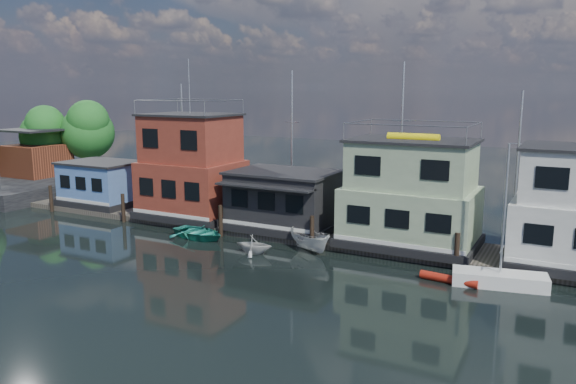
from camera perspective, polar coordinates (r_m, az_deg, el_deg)
The scene contains 14 objects.
ground at distance 30.09m, azimuth -10.51°, elevation -9.41°, with size 160.00×160.00×0.00m, color black.
dock at distance 39.69m, azimuth 0.25°, elevation -4.00°, with size 48.00×5.00×0.40m, color #595147.
houseboat_blue at distance 50.01m, azimuth -18.37°, elevation 0.85°, with size 6.40×4.90×3.66m.
houseboat_red at distance 43.42m, azimuth -9.75°, elevation 2.37°, with size 7.40×5.90×11.86m.
houseboat_dark at distance 39.40m, azimuth -0.41°, elevation -0.80°, with size 7.40×6.10×4.06m.
houseboat_green at distance 35.92m, azimuth 12.37°, elevation -0.33°, with size 8.40×5.90×7.03m.
pilings at distance 37.24m, azimuth -2.20°, elevation -3.56°, with size 42.28×0.28×2.20m.
background_masts at distance 42.37m, azimuth 9.77°, elevation 4.14°, with size 36.40×0.16×12.00m.
shore at distance 61.83m, azimuth -24.08°, elevation 3.55°, with size 12.40×15.72×8.24m.
motorboat at distance 35.41m, azimuth 2.27°, elevation -4.94°, with size 1.40×3.73×1.44m, color silver.
red_kayak at distance 31.15m, azimuth 16.01°, elevation -8.51°, with size 0.45×0.45×3.08m, color #AA2012.
dinghy_teal at distance 38.94m, azimuth -9.05°, elevation -4.08°, with size 2.94×4.12×0.85m, color teal.
day_sailer at distance 31.49m, azimuth 20.70°, elevation -8.19°, with size 4.93×2.45×7.44m.
dinghy_white at distance 34.99m, azimuth -3.49°, elevation -5.33°, with size 2.02×2.34×1.23m, color silver.
Camera 1 is at (17.72, -22.07, 10.21)m, focal length 35.00 mm.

